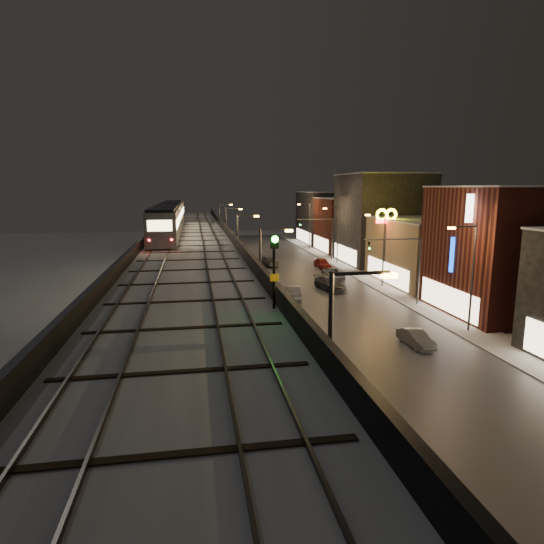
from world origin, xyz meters
TOP-DOWN VIEW (x-y plane):
  - ground at (0.00, 0.00)m, footprint 220.00×220.00m
  - road_surface at (7.50, 35.00)m, footprint 17.00×120.00m
  - sidewalk_right at (17.50, 35.00)m, footprint 4.00×120.00m
  - under_viaduct_pavement at (-6.00, 35.00)m, footprint 11.00×120.00m
  - elevated_viaduct at (-6.00, 31.84)m, footprint 9.00×100.00m
  - viaduct_trackbed at (-6.01, 31.97)m, footprint 8.40×100.00m
  - viaduct_parapet_streetside at (-1.65, 32.00)m, footprint 0.30×100.00m
  - viaduct_parapet_far at (-10.35, 32.00)m, footprint 0.30×100.00m
  - building_b at (23.99, 18.00)m, footprint 12.20×12.20m
  - building_c at (23.99, 32.00)m, footprint 12.20×15.20m
  - building_d at (23.99, 48.00)m, footprint 12.20×13.20m
  - building_e at (23.99, 62.00)m, footprint 12.20×12.20m
  - building_f at (23.99, 76.00)m, footprint 12.20×16.20m
  - streetlight_left_0 at (-0.43, -5.00)m, footprint 2.57×0.28m
  - streetlight_left_1 at (-0.43, 13.00)m, footprint 2.57×0.28m
  - streetlight_right_1 at (16.73, 13.00)m, footprint 2.56×0.28m
  - streetlight_left_2 at (-0.43, 31.00)m, footprint 2.57×0.28m
  - streetlight_right_2 at (16.73, 31.00)m, footprint 2.56×0.28m
  - streetlight_left_3 at (-0.43, 49.00)m, footprint 2.57×0.28m
  - streetlight_right_3 at (16.73, 49.00)m, footprint 2.56×0.28m
  - streetlight_left_4 at (-0.43, 67.00)m, footprint 2.57×0.28m
  - streetlight_right_4 at (16.73, 67.00)m, footprint 2.56×0.28m
  - traffic_light_rig_a at (15.84, 22.00)m, footprint 6.10×0.34m
  - traffic_light_rig_b at (15.84, 52.00)m, footprint 6.10×0.34m
  - subway_train at (-8.50, 37.60)m, footprint 2.86×34.40m
  - rail_signal at (-2.10, -1.07)m, footprint 0.39×0.45m
  - car_taxi at (2.08, 16.77)m, footprint 2.03×4.30m
  - car_near_white at (4.76, 26.51)m, footprint 2.11×4.69m
  - car_mid_silver at (3.18, 44.41)m, footprint 2.12×4.47m
  - car_mid_dark at (5.48, 48.15)m, footprint 3.45×5.68m
  - car_onc_silver at (10.85, 10.29)m, footprint 1.56×3.91m
  - car_onc_dark at (12.52, 36.53)m, footprint 2.31×4.91m
  - car_onc_white at (10.10, 30.18)m, footprint 3.18×5.60m
  - car_onc_red at (13.32, 44.64)m, footprint 1.86×4.46m
  - sign_mcdonalds at (18.00, 32.87)m, footprint 2.81×0.47m
  - sign_citgo at (18.50, 15.43)m, footprint 2.41×0.39m
  - sign_carwash at (18.50, 17.76)m, footprint 1.45×0.35m

SIDE VIEW (x-z plane):
  - ground at x=0.00m, z-range 0.00..0.00m
  - road_surface at x=7.50m, z-range 0.00..0.06m
  - under_viaduct_pavement at x=-6.00m, z-range 0.00..0.06m
  - sidewalk_right at x=17.50m, z-range 0.00..0.14m
  - car_mid_silver at x=3.18m, z-range 0.00..1.23m
  - car_onc_silver at x=10.85m, z-range 0.00..1.26m
  - car_onc_dark at x=12.52m, z-range 0.00..1.36m
  - car_taxi at x=2.08m, z-range 0.00..1.42m
  - car_near_white at x=4.76m, z-range 0.00..1.49m
  - car_onc_red at x=13.32m, z-range 0.00..1.51m
  - car_onc_white at x=10.10m, z-range 0.00..1.53m
  - car_mid_dark at x=5.48m, z-range 0.00..1.54m
  - building_c at x=23.99m, z-range 0.00..8.16m
  - traffic_light_rig_a at x=15.84m, z-range 1.00..8.00m
  - traffic_light_rig_b at x=15.84m, z-range 1.00..8.00m
  - building_e at x=23.99m, z-range 0.00..10.16m
  - sign_carwash at x=18.50m, z-range 1.48..8.99m
  - streetlight_left_0 at x=-0.43m, z-range 0.74..9.74m
  - streetlight_left_1 at x=-0.43m, z-range 0.74..9.74m
  - streetlight_right_1 at x=16.73m, z-range 0.74..9.74m
  - streetlight_left_2 at x=-0.43m, z-range 0.74..9.74m
  - streetlight_right_2 at x=16.73m, z-range 0.74..9.74m
  - streetlight_left_3 at x=-0.43m, z-range 0.74..9.74m
  - streetlight_right_3 at x=16.73m, z-range 0.74..9.74m
  - streetlight_left_4 at x=-0.43m, z-range 0.74..9.74m
  - streetlight_right_4 at x=16.73m, z-range 0.74..9.74m
  - building_f at x=23.99m, z-range 0.00..11.16m
  - elevated_viaduct at x=-6.00m, z-range 2.47..8.77m
  - building_b at x=23.99m, z-range 0.00..12.16m
  - viaduct_trackbed at x=-6.01m, z-range 6.23..6.55m
  - viaduct_parapet_streetside at x=-1.65m, z-range 6.30..7.40m
  - viaduct_parapet_far at x=-10.35m, z-range 6.30..7.40m
  - building_d at x=23.99m, z-range 0.00..14.16m
  - sign_mcdonalds at x=18.00m, z-range 2.88..12.33m
  - subway_train at x=-8.50m, z-range 6.61..10.03m
  - sign_citgo at x=18.50m, z-range 3.09..14.53m
  - rail_signal at x=-2.10m, z-range 7.32..10.66m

